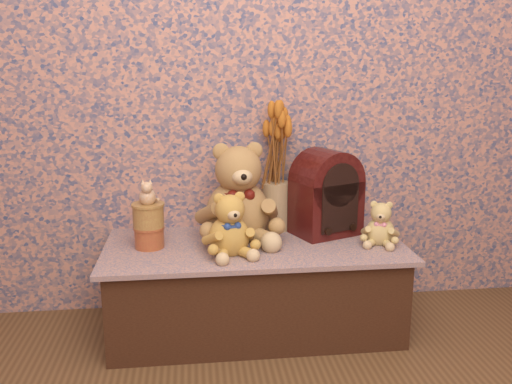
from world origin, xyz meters
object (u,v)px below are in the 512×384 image
Objects in this scene: teddy_large at (238,188)px; cathedral_radio at (326,192)px; teddy_medium at (229,221)px; cat_figurine at (147,191)px; biscuit_tin_lower at (149,237)px; teddy_small at (381,221)px; ceramic_vase at (276,206)px.

teddy_large is 1.19× the size of cathedral_radio.
cat_figurine is at bearing 147.80° from teddy_medium.
teddy_large is at bearing 7.76° from cat_figurine.
biscuit_tin_lower is (-0.33, 0.11, -0.09)m from teddy_medium.
biscuit_tin_lower is at bearing -161.71° from teddy_small.
ceramic_vase is 1.82× the size of biscuit_tin_lower.
teddy_large is 0.25m from ceramic_vase.
cat_figurine reaches higher than biscuit_tin_lower.
teddy_large is 0.63m from teddy_small.
teddy_large reaches higher than cathedral_radio.
ceramic_vase is (0.19, 0.12, -0.12)m from teddy_large.
cathedral_radio is (0.40, 0.03, -0.04)m from teddy_large.
cathedral_radio is at bearing -23.72° from ceramic_vase.
cathedral_radio reaches higher than biscuit_tin_lower.
teddy_large is at bearing 162.03° from cathedral_radio.
teddy_small is at bearing -62.11° from cathedral_radio.
biscuit_tin_lower is (-0.38, -0.07, -0.19)m from teddy_large.
teddy_large is 1.67× the size of teddy_medium.
teddy_large reaches higher than teddy_medium.
teddy_large is at bearing -170.84° from teddy_small.
ceramic_vase is at bearing 169.84° from teddy_small.
teddy_small is 1.66× the size of biscuit_tin_lower.
teddy_large is at bearing 61.54° from teddy_medium.
cathedral_radio is 0.25m from ceramic_vase.
teddy_medium is at bearing -111.05° from teddy_large.
teddy_medium is 2.45× the size of cat_figurine.
teddy_medium is 0.50m from cathedral_radio.
cat_figurine is (-0.56, -0.19, 0.13)m from ceramic_vase.
cat_figurine reaches higher than ceramic_vase.
teddy_medium is 0.65m from teddy_small.
cat_figurine is at bearing -161.08° from ceramic_vase.
cathedral_radio is at bearing 4.36° from cat_figurine.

